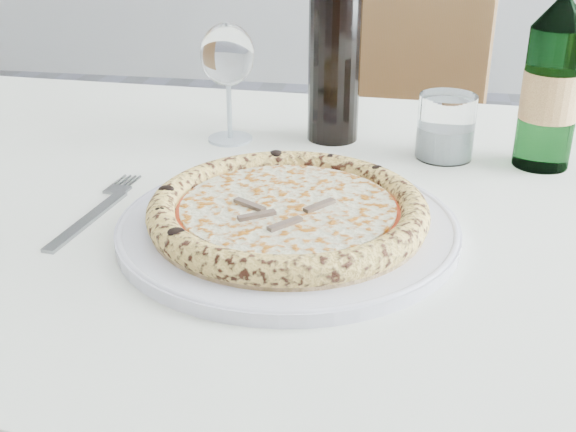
# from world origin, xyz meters

# --- Properties ---
(dining_table) EXTENTS (1.51, 0.92, 0.76)m
(dining_table) POSITION_xyz_m (0.19, -0.30, 0.67)
(dining_table) COLOR brown
(dining_table) RESTS_ON floor
(chair_far) EXTENTS (0.48, 0.48, 0.93)m
(chair_far) POSITION_xyz_m (0.25, 0.43, 0.53)
(chair_far) COLOR brown
(chair_far) RESTS_ON floor
(plate) EXTENTS (0.36, 0.36, 0.02)m
(plate) POSITION_xyz_m (0.19, -0.40, 0.76)
(plate) COLOR white
(plate) RESTS_ON dining_table
(pizza) EXTENTS (0.29, 0.29, 0.03)m
(pizza) POSITION_xyz_m (0.19, -0.40, 0.78)
(pizza) COLOR tan
(pizza) RESTS_ON plate
(fork) EXTENTS (0.03, 0.22, 0.00)m
(fork) POSITION_xyz_m (-0.03, -0.38, 0.76)
(fork) COLOR slate
(fork) RESTS_ON dining_table
(wine_glass) EXTENTS (0.07, 0.07, 0.17)m
(wine_glass) POSITION_xyz_m (0.06, -0.12, 0.87)
(wine_glass) COLOR silver
(wine_glass) RESTS_ON dining_table
(tumbler) EXTENTS (0.08, 0.08, 0.09)m
(tumbler) POSITION_xyz_m (0.36, -0.13, 0.79)
(tumbler) COLOR white
(tumbler) RESTS_ON dining_table
(beer_bottle) EXTENTS (0.07, 0.07, 0.28)m
(beer_bottle) POSITION_xyz_m (0.48, -0.14, 0.87)
(beer_bottle) COLOR #376E41
(beer_bottle) RESTS_ON dining_table
(wine_bottle) EXTENTS (0.07, 0.07, 0.29)m
(wine_bottle) POSITION_xyz_m (0.20, -0.08, 0.88)
(wine_bottle) COLOR black
(wine_bottle) RESTS_ON dining_table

